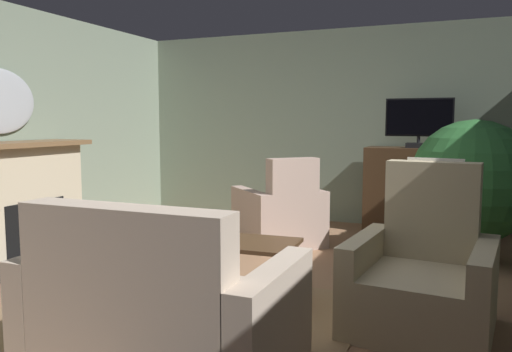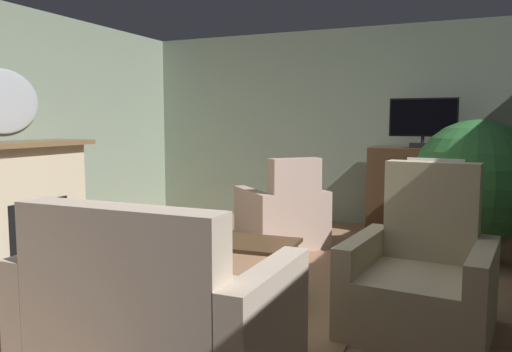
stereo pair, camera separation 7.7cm
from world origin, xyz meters
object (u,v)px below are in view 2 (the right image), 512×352
Objects in this scene: fireplace at (26,201)px; folded_newspaper at (205,240)px; tv_remote at (219,234)px; sofa_floral at (154,313)px; cat at (149,252)px; wall_mirror_oval at (3,101)px; potted_plant_tall_palm_by_window at (476,183)px; tv_cabinet at (421,193)px; coffee_table at (226,246)px; armchair_by_fireplace at (421,280)px; armchair_facing_sofa at (283,217)px; television at (423,121)px.

folded_newspaper is (2.38, -0.47, -0.08)m from fireplace.
sofa_floral is at bearing 146.53° from tv_remote.
tv_remote is 1.27m from cat.
wall_mirror_oval is 0.65× the size of potted_plant_tall_palm_by_window.
coffee_table is (-1.14, -3.07, -0.09)m from tv_cabinet.
armchair_by_fireplace is at bearing -13.57° from cat.
tv_cabinet is 4.20× the size of folded_newspaper.
potted_plant_tall_palm_by_window is at bearing 22.28° from cat.
cat is at bearing -128.70° from armchair_facing_sofa.
armchair_by_fireplace reaches higher than tv_cabinet.
armchair_by_fireplace is 2.72m from cat.
tv_cabinet reaches higher than cat.
tv_cabinet is 1.84m from armchair_facing_sofa.
television is 3.48m from folded_newspaper.
television reaches higher than tv_remote.
armchair_facing_sofa reaches higher than tv_remote.
potted_plant_tall_palm_by_window is (0.61, -1.16, -0.59)m from television.
television is 3.56m from cat.
tv_cabinet is 0.90× the size of potted_plant_tall_palm_by_window.
potted_plant_tall_palm_by_window reaches higher than armchair_facing_sofa.
tv_cabinet is 1.13× the size of armchair_by_fireplace.
fireplace is 1.96× the size of television.
television reaches higher than fireplace.
sofa_floral is 3.46m from potted_plant_tall_palm_by_window.
folded_newspaper is 0.21× the size of potted_plant_tall_palm_by_window.
television is at bearing 48.55° from folded_newspaper.
coffee_table is (2.76, -0.38, -1.17)m from wall_mirror_oval.
wall_mirror_oval is 0.72× the size of tv_cabinet.
tv_cabinet is at bearing 41.75° from armchair_facing_sofa.
folded_newspaper is 2.73m from potted_plant_tall_palm_by_window.
potted_plant_tall_palm_by_window is (1.98, 0.00, 0.47)m from armchair_facing_sofa.
fireplace is at bearing -144.18° from television.
armchair_facing_sofa is (-1.37, -1.22, -0.19)m from tv_cabinet.
fireplace is 4.58m from television.
potted_plant_tall_palm_by_window is (1.75, 1.86, 0.37)m from coffee_table.
wall_mirror_oval is at bearing -170.35° from cat.
fireplace is 1.39× the size of armchair_by_fireplace.
fireplace is at bearing -143.63° from tv_cabinet.
folded_newspaper reaches higher than coffee_table.
fireplace is 9.15× the size of tv_remote.
cat is at bearing 151.29° from coffee_table.
wall_mirror_oval is 0.81× the size of armchair_by_fireplace.
armchair_facing_sofa is 0.86× the size of potted_plant_tall_palm_by_window.
television is at bearing 45.48° from cat.
fireplace is 1.07× the size of sofa_floral.
sofa_floral is (2.66, -1.56, -0.24)m from fireplace.
tv_remote is 1.56m from armchair_by_fireplace.
armchair_by_fireplace is (4.20, -0.37, -1.26)m from wall_mirror_oval.
sofa_floral reaches higher than cat.
folded_newspaper is at bearing -35.12° from cat.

